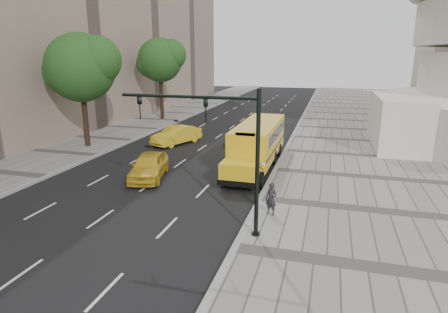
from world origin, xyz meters
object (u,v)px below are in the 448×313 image
(taxi_far, at_px, (176,135))
(traffic_signal, at_px, (224,144))
(tree_b, at_px, (81,67))
(tree_c, at_px, (161,60))
(taxi_near, at_px, (149,166))
(pedestrian, at_px, (271,199))
(school_bus, at_px, (258,141))

(taxi_far, distance_m, traffic_signal, 18.25)
(tree_b, height_order, tree_c, tree_c)
(traffic_signal, bearing_deg, taxi_far, 119.60)
(tree_c, distance_m, traffic_signal, 31.60)
(taxi_near, bearing_deg, traffic_signal, -55.98)
(taxi_far, distance_m, pedestrian, 16.98)
(tree_b, xyz_separation_m, pedestrian, (17.28, -9.99, -5.79))
(tree_c, height_order, pedestrian, tree_c)
(taxi_far, height_order, traffic_signal, traffic_signal)
(tree_c, distance_m, pedestrian, 31.02)
(taxi_far, bearing_deg, tree_b, -130.97)
(school_bus, xyz_separation_m, taxi_far, (-8.18, 4.38, -0.95))
(tree_c, bearing_deg, taxi_far, -60.10)
(tree_c, bearing_deg, traffic_signal, -60.27)
(school_bus, distance_m, taxi_far, 9.32)
(traffic_signal, bearing_deg, tree_b, 141.71)
(taxi_near, relative_size, taxi_far, 0.97)
(tree_b, relative_size, tree_c, 0.98)
(tree_b, height_order, school_bus, tree_b)
(taxi_near, bearing_deg, pedestrian, -38.16)
(tree_b, distance_m, tree_c, 15.01)
(taxi_near, height_order, traffic_signal, traffic_signal)
(taxi_near, xyz_separation_m, traffic_signal, (6.79, -6.20, 3.28))
(tree_c, relative_size, pedestrian, 6.10)
(taxi_near, distance_m, traffic_signal, 9.76)
(tree_b, xyz_separation_m, taxi_near, (8.80, -6.11, -5.92))
(taxi_far, xyz_separation_m, traffic_signal, (8.87, -15.61, 3.28))
(tree_c, height_order, taxi_near, tree_c)
(pedestrian, bearing_deg, taxi_far, 148.86)
(tree_c, xyz_separation_m, taxi_near, (8.81, -21.11, -6.35))
(school_bus, height_order, taxi_near, school_bus)
(traffic_signal, bearing_deg, school_bus, 93.53)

